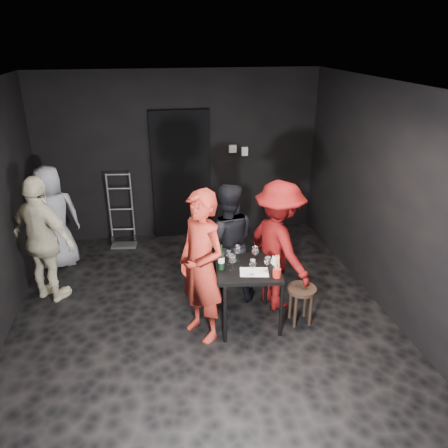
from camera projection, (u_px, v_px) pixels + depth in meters
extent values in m
cube|color=black|center=(202.00, 316.00, 5.34)|extent=(4.50, 5.00, 0.02)
cube|color=silver|center=(197.00, 86.00, 4.26)|extent=(4.50, 5.00, 0.02)
cube|color=black|center=(180.00, 156.00, 7.05)|extent=(4.50, 0.04, 2.70)
cube|color=black|center=(253.00, 374.00, 2.54)|extent=(4.50, 0.04, 2.70)
cube|color=black|center=(388.00, 201.00, 5.16)|extent=(0.04, 5.00, 2.70)
cube|color=black|center=(181.00, 175.00, 7.12)|extent=(0.95, 0.10, 2.10)
cube|color=#B7B7B2|center=(233.00, 149.00, 7.10)|extent=(0.12, 0.06, 0.12)
cube|color=#B7B7B2|center=(245.00, 151.00, 7.16)|extent=(0.10, 0.06, 0.14)
cylinder|color=#B2B2B7|center=(110.00, 210.00, 6.94)|extent=(0.03, 0.03, 1.19)
cylinder|color=#B2B2B7|center=(133.00, 209.00, 6.99)|extent=(0.03, 0.03, 1.19)
cube|color=#B2B2B7|center=(124.00, 245.00, 7.09)|extent=(0.40, 0.22, 0.03)
cylinder|color=black|center=(113.00, 239.00, 7.17)|extent=(0.04, 0.16, 0.16)
cylinder|color=black|center=(135.00, 237.00, 7.23)|extent=(0.04, 0.16, 0.16)
cube|color=black|center=(248.00, 268.00, 4.95)|extent=(0.72, 0.72, 0.04)
cylinder|color=black|center=(225.00, 315.00, 4.76)|extent=(0.04, 0.04, 0.71)
cylinder|color=black|center=(281.00, 309.00, 4.86)|extent=(0.04, 0.04, 0.71)
cylinder|color=black|center=(216.00, 284.00, 5.34)|extent=(0.04, 0.04, 0.71)
cylinder|color=black|center=(266.00, 280.00, 5.44)|extent=(0.04, 0.04, 0.71)
cylinder|color=black|center=(302.00, 289.00, 5.06)|extent=(0.34, 0.34, 0.04)
cylinder|color=black|center=(305.00, 302.00, 5.26)|extent=(0.04, 0.04, 0.41)
cylinder|color=black|center=(290.00, 303.00, 5.23)|extent=(0.04, 0.04, 0.41)
cylinder|color=black|center=(295.00, 312.00, 5.06)|extent=(0.04, 0.04, 0.41)
cylinder|color=black|center=(310.00, 311.00, 5.09)|extent=(0.04, 0.04, 0.41)
imported|color=maroon|center=(201.00, 256.00, 4.63)|extent=(0.81, 0.88, 2.01)
imported|color=black|center=(227.00, 241.00, 5.43)|extent=(0.82, 0.50, 1.60)
imported|color=#620B0B|center=(279.00, 241.00, 5.24)|extent=(0.89, 1.26, 1.77)
imported|color=beige|center=(42.00, 234.00, 5.36)|extent=(1.16, 1.03, 1.81)
imported|color=gray|center=(53.00, 217.00, 6.21)|extent=(0.85, 0.66, 1.55)
cube|color=white|center=(254.00, 272.00, 4.82)|extent=(0.35, 0.26, 0.00)
cylinder|color=black|center=(221.00, 260.00, 4.85)|extent=(0.07, 0.07, 0.21)
cylinder|color=black|center=(221.00, 248.00, 4.79)|extent=(0.03, 0.03, 0.09)
cylinder|color=white|center=(221.00, 260.00, 4.85)|extent=(0.07, 0.07, 0.07)
cylinder|color=#A12015|center=(277.00, 273.00, 4.71)|extent=(0.09, 0.09, 0.10)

